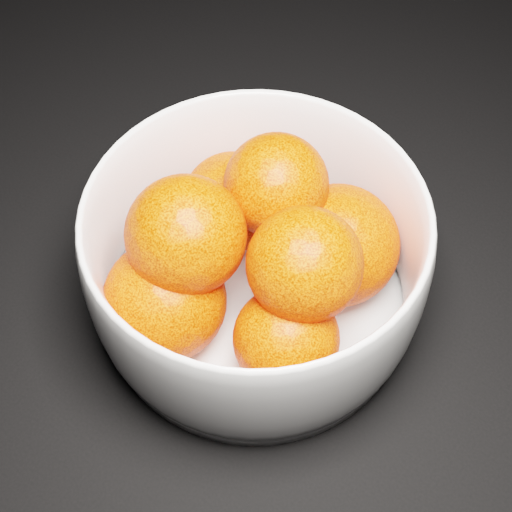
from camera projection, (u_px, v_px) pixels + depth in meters
The scene contains 3 objects.
ground at pixel (39, 149), 0.63m from camera, with size 3.00×3.00×0.00m, color black.
bowl at pixel (256, 261), 0.49m from camera, with size 0.23×0.23×0.11m.
orange_pile at pixel (255, 252), 0.48m from camera, with size 0.17×0.20×0.13m.
Camera 1 is at (0.43, -0.22, 0.46)m, focal length 50.00 mm.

